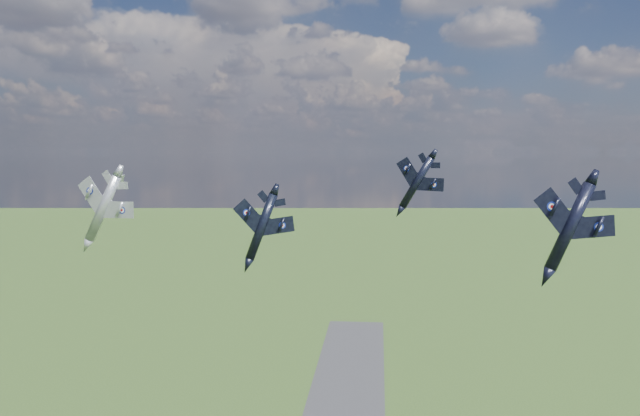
# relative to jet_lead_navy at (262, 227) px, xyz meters

# --- Properties ---
(jet_lead_navy) EXTENTS (12.91, 15.25, 5.87)m
(jet_lead_navy) POSITION_rel_jet_lead_navy_xyz_m (0.00, 0.00, 0.00)
(jet_lead_navy) COLOR black
(jet_right_navy) EXTENTS (10.21, 13.20, 5.94)m
(jet_right_navy) POSITION_rel_jet_lead_navy_xyz_m (34.70, -22.05, 3.00)
(jet_right_navy) COLOR black
(jet_high_navy) EXTENTS (12.72, 15.45, 7.25)m
(jet_high_navy) POSITION_rel_jet_lead_navy_xyz_m (22.53, 23.24, 5.11)
(jet_high_navy) COLOR black
(jet_left_silver) EXTENTS (13.24, 16.64, 7.80)m
(jet_left_silver) POSITION_rel_jet_lead_navy_xyz_m (-25.46, 5.95, 1.84)
(jet_left_silver) COLOR #969AA0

